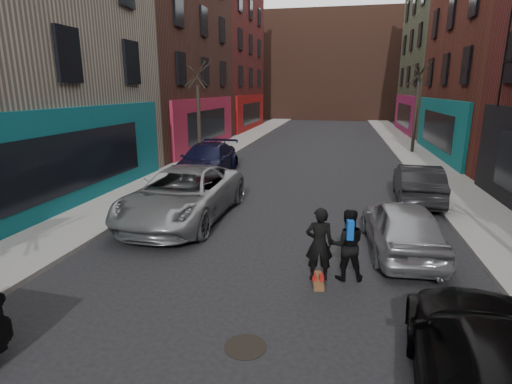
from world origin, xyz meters
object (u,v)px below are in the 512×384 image
at_px(skateboard, 318,281).
at_px(manhole, 245,347).
at_px(tree_left_far, 198,102).
at_px(parked_right_end, 418,183).
at_px(parked_left_end, 207,161).
at_px(pedestrian, 347,244).
at_px(parked_right_far, 402,226).
at_px(parked_left_far, 183,194).
at_px(tree_right_far, 417,98).
at_px(skateboarder, 319,244).

xyz_separation_m(skateboard, manhole, (-1.03, -2.50, -0.04)).
relative_size(tree_left_far, parked_right_end, 1.53).
bearing_deg(parked_left_end, skateboard, -60.94).
height_order(skateboard, pedestrian, pedestrian).
relative_size(parked_right_far, skateboard, 5.15).
bearing_deg(parked_right_end, parked_left_far, 28.94).
bearing_deg(tree_right_far, tree_left_far, -154.18).
relative_size(skateboarder, manhole, 2.31).
distance_m(parked_left_end, pedestrian, 11.42).
relative_size(parked_right_far, pedestrian, 2.55).
relative_size(parked_right_end, manhole, 6.06).
distance_m(parked_right_far, skateboard, 3.02).
bearing_deg(parked_right_end, parked_left_end, -12.00).
height_order(parked_left_far, parked_left_end, parked_left_far).
bearing_deg(manhole, skateboard, 67.58).
distance_m(parked_left_far, parked_right_far, 6.64).
xyz_separation_m(tree_right_far, parked_left_end, (-10.80, -9.53, -2.75)).
bearing_deg(skateboard, parked_right_far, 39.94).
height_order(parked_left_end, parked_right_far, parked_left_end).
height_order(skateboarder, manhole, skateboarder).
height_order(parked_left_end, manhole, parked_left_end).
bearing_deg(pedestrian, skateboarder, 21.28).
distance_m(tree_right_far, pedestrian, 19.68).
distance_m(tree_right_far, parked_right_far, 17.63).
relative_size(tree_right_far, pedestrian, 4.21).
xyz_separation_m(parked_left_far, pedestrian, (5.10, -3.25, -0.01)).
bearing_deg(tree_left_far, tree_right_far, 25.82).
height_order(tree_right_far, parked_left_end, tree_right_far).
xyz_separation_m(parked_left_far, skateboarder, (4.51, -3.59, 0.09)).
bearing_deg(parked_right_end, skateboarder, 69.19).
bearing_deg(tree_right_far, parked_left_end, -138.56).
distance_m(skateboard, manhole, 2.70).
relative_size(tree_right_far, manhole, 9.71).
distance_m(parked_right_far, parked_right_end, 5.33).
bearing_deg(tree_left_far, parked_right_end, -29.22).
bearing_deg(parked_left_far, tree_left_far, 107.46).
relative_size(tree_right_far, parked_right_end, 1.60).
distance_m(tree_right_far, parked_right_end, 12.42).
bearing_deg(skateboarder, pedestrian, -157.94).
distance_m(skateboarder, pedestrian, 0.68).
distance_m(parked_left_end, parked_right_far, 10.90).
distance_m(tree_right_far, skateboard, 20.26).
relative_size(tree_left_far, skateboard, 8.12).
bearing_deg(skateboarder, skateboard, 180.00).
relative_size(parked_left_end, pedestrian, 3.34).
bearing_deg(parked_right_far, pedestrian, 49.17).
bearing_deg(parked_right_far, manhole, 53.48).
bearing_deg(manhole, tree_left_far, 111.98).
relative_size(tree_left_far, pedestrian, 4.03).
bearing_deg(parked_left_far, parked_right_far, -11.36).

